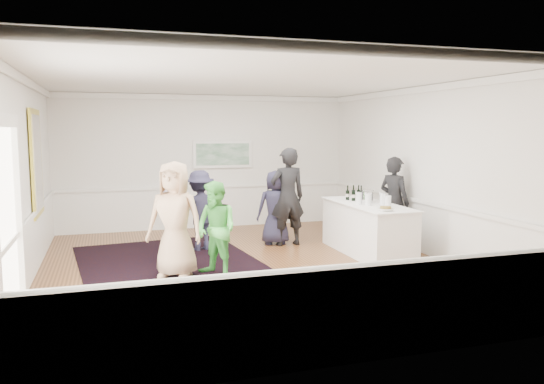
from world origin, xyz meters
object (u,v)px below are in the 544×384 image
object	(u,v)px
guest_dark_a	(200,211)
guest_navy	(275,207)
guest_green	(216,229)
serving_table	(367,229)
ice_bucket	(367,196)
guest_tan	(175,220)
guest_dark_b	(287,197)
guest_lilac	(175,216)
nut_bowl	(386,209)
bartender	(394,202)

from	to	relation	value
guest_dark_a	guest_navy	world-z (taller)	guest_dark_a
guest_dark_a	guest_green	bearing A→B (deg)	74.16
serving_table	ice_bucket	distance (m)	0.62
guest_tan	guest_dark_b	distance (m)	3.04
serving_table	guest_lilac	size ratio (longest dim) A/B	1.48
serving_table	nut_bowl	xyz separation A→B (m)	(-0.14, -0.92, 0.52)
bartender	guest_dark_b	world-z (taller)	guest_dark_b
serving_table	guest_dark_b	size ratio (longest dim) A/B	1.20
serving_table	bartender	xyz separation A→B (m)	(0.78, 0.35, 0.43)
serving_table	guest_navy	world-z (taller)	guest_navy
ice_bucket	guest_navy	bearing A→B (deg)	141.28
guest_dark_b	nut_bowl	distance (m)	2.37
bartender	guest_tan	size ratio (longest dim) A/B	0.98
guest_lilac	guest_dark_a	xyz separation A→B (m)	(0.57, 0.64, -0.02)
guest_green	guest_dark_b	size ratio (longest dim) A/B	0.77
guest_dark_b	guest_navy	distance (m)	0.35
guest_green	guest_dark_b	world-z (taller)	guest_dark_b
guest_dark_b	nut_bowl	xyz separation A→B (m)	(1.06, -2.12, 0.01)
guest_tan	guest_dark_a	xyz separation A→B (m)	(0.71, 1.78, -0.15)
ice_bucket	nut_bowl	xyz separation A→B (m)	(-0.20, -1.08, -0.08)
ice_bucket	guest_dark_a	bearing A→B (deg)	160.31
guest_dark_b	ice_bucket	world-z (taller)	guest_dark_b
serving_table	guest_dark_a	size ratio (longest dim) A/B	1.52
nut_bowl	ice_bucket	bearing A→B (deg)	79.47
serving_table	nut_bowl	bearing A→B (deg)	-98.68
bartender	guest_green	distance (m)	3.99
serving_table	bartender	size ratio (longest dim) A/B	1.31
guest_green	guest_lilac	xyz separation A→B (m)	(-0.49, 1.30, 0.04)
guest_dark_a	nut_bowl	xyz separation A→B (m)	(2.85, -2.18, 0.22)
guest_green	ice_bucket	xyz separation A→B (m)	(3.13, 0.85, 0.31)
bartender	guest_dark_b	size ratio (longest dim) A/B	0.92
guest_lilac	guest_dark_b	world-z (taller)	guest_dark_b
guest_dark_a	guest_dark_b	distance (m)	1.80
serving_table	guest_dark_a	distance (m)	3.26
guest_green	guest_lilac	bearing A→B (deg)	167.33
guest_green	guest_dark_b	xyz separation A→B (m)	(1.86, 1.89, 0.23)
serving_table	ice_bucket	world-z (taller)	ice_bucket
guest_navy	nut_bowl	world-z (taller)	guest_navy
serving_table	guest_green	xyz separation A→B (m)	(-3.07, -0.69, 0.29)
serving_table	guest_tan	distance (m)	3.77
guest_navy	ice_bucket	bearing A→B (deg)	148.42
guest_dark_a	nut_bowl	world-z (taller)	guest_dark_a
guest_tan	guest_green	world-z (taller)	guest_tan
bartender	guest_dark_a	distance (m)	3.88
guest_tan	ice_bucket	bearing A→B (deg)	37.92
guest_tan	guest_green	xyz separation A→B (m)	(0.64, -0.16, -0.16)
bartender	guest_lilac	distance (m)	4.35
bartender	guest_navy	size ratio (longest dim) A/B	1.19
guest_green	guest_dark_a	world-z (taller)	guest_dark_a
guest_lilac	guest_dark_a	size ratio (longest dim) A/B	1.03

